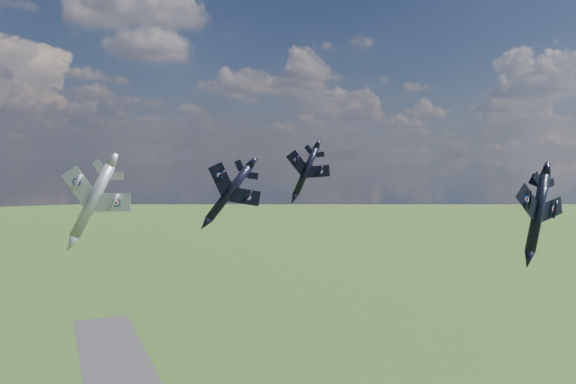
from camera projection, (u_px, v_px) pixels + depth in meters
name	position (u px, v px, depth m)	size (l,w,h in m)	color
jet_lead_navy	(229.00, 193.00, 84.55)	(9.82, 13.69, 2.83)	black
jet_right_navy	(538.00, 213.00, 67.53)	(9.38, 13.07, 2.70)	black
jet_high_navy	(306.00, 171.00, 99.79)	(8.88, 12.38, 2.56)	black
jet_left_silver	(93.00, 201.00, 70.04)	(9.90, 13.80, 2.85)	#ACAFB7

